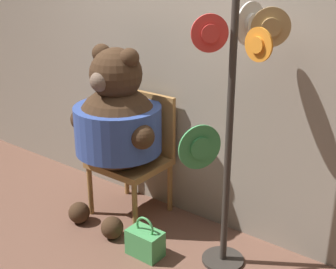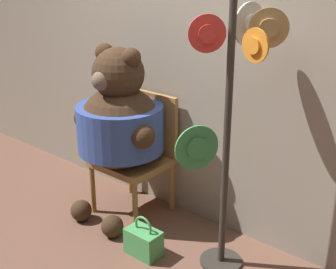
# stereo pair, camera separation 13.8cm
# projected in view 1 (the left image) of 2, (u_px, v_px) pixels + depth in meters

# --- Properties ---
(ground_plane) EXTENTS (14.00, 14.00, 0.00)m
(ground_plane) POSITION_uv_depth(u_px,v_px,m) (137.00, 245.00, 3.30)
(ground_plane) COLOR brown
(wall_back) EXTENTS (8.00, 0.10, 2.53)m
(wall_back) POSITION_uv_depth(u_px,v_px,m) (193.00, 53.00, 3.32)
(wall_back) COLOR gray
(wall_back) RESTS_ON ground_plane
(chair) EXTENTS (0.52, 0.48, 0.94)m
(chair) POSITION_uv_depth(u_px,v_px,m) (136.00, 150.00, 3.61)
(chair) COLOR #9E703D
(chair) RESTS_ON ground_plane
(teddy_bear) EXTENTS (0.77, 0.69, 1.33)m
(teddy_bear) POSITION_uv_depth(u_px,v_px,m) (117.00, 123.00, 3.41)
(teddy_bear) COLOR #3D2819
(teddy_bear) RESTS_ON ground_plane
(hat_display_rack) EXTENTS (0.44, 0.56, 1.73)m
(hat_display_rack) POSITION_uv_depth(u_px,v_px,m) (230.00, 120.00, 2.76)
(hat_display_rack) COLOR #332D28
(hat_display_rack) RESTS_ON ground_plane
(handbag_on_ground) EXTENTS (0.24, 0.15, 0.29)m
(handbag_on_ground) POSITION_uv_depth(u_px,v_px,m) (145.00, 242.00, 3.16)
(handbag_on_ground) COLOR #479E56
(handbag_on_ground) RESTS_ON ground_plane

